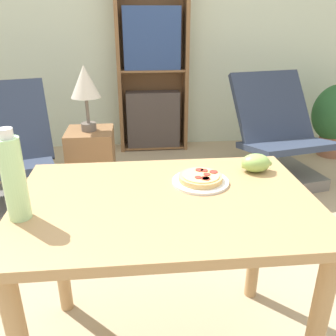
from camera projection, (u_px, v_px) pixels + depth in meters
ground_plane at (186, 332)px, 1.61m from camera, size 14.00×14.00×0.00m
wall_back at (150, 18)px, 3.49m from camera, size 8.00×0.05×2.60m
dining_table at (166, 228)px, 1.28m from camera, size 1.04×0.70×0.74m
pizza_on_plate at (201, 179)px, 1.34m from camera, size 0.21×0.21×0.04m
grape_bunch at (256, 163)px, 1.43m from camera, size 0.13×0.10×0.07m
drink_bottle at (14, 178)px, 1.06m from camera, size 0.07×0.07×0.29m
lounge_chair_near at (8, 171)px, 2.56m from camera, size 0.81×0.91×0.88m
lounge_chair_far at (278, 149)px, 2.99m from camera, size 0.78×0.88×0.88m
bookshelf at (153, 77)px, 3.57m from camera, size 0.70×0.25×1.64m
side_table at (92, 164)px, 2.72m from camera, size 0.34×0.34×0.54m
table_lamp at (85, 85)px, 2.48m from camera, size 0.21×0.21×0.47m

